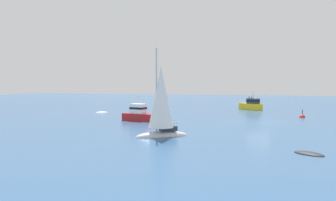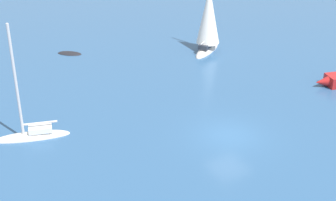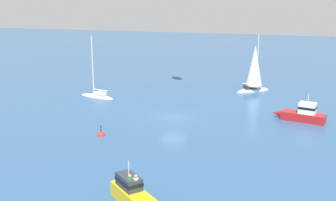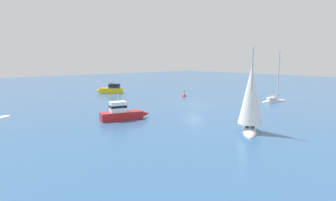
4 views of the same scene
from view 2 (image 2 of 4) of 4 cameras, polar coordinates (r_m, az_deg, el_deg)
name	(u,v)px [view 2 (image 2 of 4)]	position (r m, az deg, el deg)	size (l,w,h in m)	color
ground_plane	(230,136)	(32.13, 7.15, -4.04)	(160.00, 160.00, 0.00)	#2D5684
sloop	(208,22)	(45.50, 4.68, 9.00)	(3.71, 4.56, 7.94)	silver
sloop_1	(32,134)	(32.73, -15.44, -3.73)	(2.40, 4.95, 7.96)	silver
tender_1	(70,54)	(46.30, -11.29, 5.31)	(2.31, 2.39, 0.35)	black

